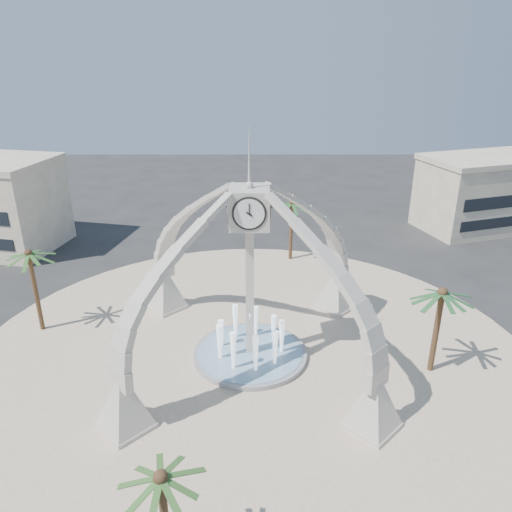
{
  "coord_description": "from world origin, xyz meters",
  "views": [
    {
      "loc": [
        0.38,
        -29.68,
        20.41
      ],
      "look_at": [
        0.41,
        2.0,
        6.9
      ],
      "focal_mm": 35.0,
      "sensor_mm": 36.0,
      "label": 1
    }
  ],
  "objects_px": {
    "palm_north": "(292,204)",
    "palm_east": "(442,293)",
    "palm_south": "(161,479)",
    "clock_tower": "(250,274)",
    "fountain": "(250,353)",
    "palm_west": "(29,255)"
  },
  "relations": [
    {
      "from": "palm_north",
      "to": "palm_east",
      "type": "bearing_deg",
      "value": -66.42
    },
    {
      "from": "palm_east",
      "to": "palm_south",
      "type": "xyz_separation_m",
      "value": [
        -15.39,
        -14.24,
        -0.41
      ]
    },
    {
      "from": "palm_north",
      "to": "palm_south",
      "type": "height_order",
      "value": "palm_north"
    },
    {
      "from": "clock_tower",
      "to": "palm_south",
      "type": "xyz_separation_m",
      "value": [
        -3.17,
        -15.83,
        -1.06
      ]
    },
    {
      "from": "fountain",
      "to": "palm_west",
      "type": "distance_m",
      "value": 17.6
    },
    {
      "from": "palm_west",
      "to": "palm_north",
      "type": "bearing_deg",
      "value": 34.36
    },
    {
      "from": "clock_tower",
      "to": "palm_east",
      "type": "relative_size",
      "value": 2.67
    },
    {
      "from": "clock_tower",
      "to": "palm_south",
      "type": "bearing_deg",
      "value": -101.32
    },
    {
      "from": "clock_tower",
      "to": "palm_west",
      "type": "xyz_separation_m",
      "value": [
        -16.13,
        3.67,
        -0.19
      ]
    },
    {
      "from": "palm_east",
      "to": "fountain",
      "type": "bearing_deg",
      "value": 172.6
    },
    {
      "from": "fountain",
      "to": "palm_south",
      "type": "xyz_separation_m",
      "value": [
        -3.17,
        -15.83,
        5.15
      ]
    },
    {
      "from": "fountain",
      "to": "palm_south",
      "type": "bearing_deg",
      "value": -101.32
    },
    {
      "from": "palm_east",
      "to": "palm_west",
      "type": "distance_m",
      "value": 28.84
    },
    {
      "from": "fountain",
      "to": "palm_west",
      "type": "xyz_separation_m",
      "value": [
        -16.13,
        3.67,
        6.01
      ]
    },
    {
      "from": "palm_west",
      "to": "palm_east",
      "type": "bearing_deg",
      "value": -10.51
    },
    {
      "from": "fountain",
      "to": "palm_south",
      "type": "distance_m",
      "value": 16.95
    },
    {
      "from": "palm_south",
      "to": "fountain",
      "type": "bearing_deg",
      "value": 78.68
    },
    {
      "from": "palm_north",
      "to": "palm_south",
      "type": "relative_size",
      "value": 1.08
    },
    {
      "from": "clock_tower",
      "to": "fountain",
      "type": "distance_m",
      "value": 6.2
    },
    {
      "from": "palm_east",
      "to": "palm_north",
      "type": "relative_size",
      "value": 1.0
    },
    {
      "from": "clock_tower",
      "to": "palm_east",
      "type": "distance_m",
      "value": 12.34
    },
    {
      "from": "clock_tower",
      "to": "palm_east",
      "type": "xyz_separation_m",
      "value": [
        12.22,
        -1.59,
        -0.65
      ]
    }
  ]
}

